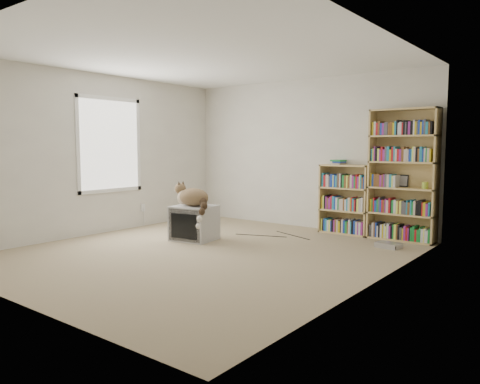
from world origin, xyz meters
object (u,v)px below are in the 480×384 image
Objects in this scene: bookcase_tall at (403,179)px; dvd_player at (389,245)px; crt_tv at (195,223)px; cat at (194,200)px; bookcase_short at (346,202)px.

bookcase_tall is 6.15× the size of dvd_player.
cat is (0.06, -0.07, 0.35)m from crt_tv.
bookcase_tall is (2.36, 1.92, 0.30)m from cat.
bookcase_short is (1.53, 1.85, 0.25)m from crt_tv.
bookcase_tall is (2.42, 1.85, 0.65)m from crt_tv.
cat is 2.78m from dvd_player.
bookcase_tall reaches higher than crt_tv.
dvd_player is (2.46, 1.22, -0.22)m from crt_tv.
bookcase_short reaches higher than crt_tv.
bookcase_short reaches higher than cat.
bookcase_short reaches higher than dvd_player.
bookcase_short is (1.46, 1.92, -0.10)m from cat.
cat is 3.05m from bookcase_tall.
cat reaches higher than crt_tv.
crt_tv is 0.36m from cat.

